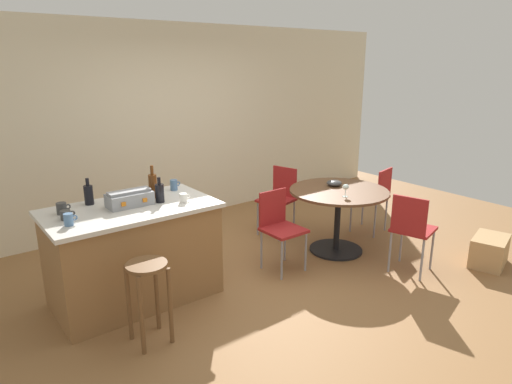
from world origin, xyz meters
TOP-DOWN VIEW (x-y plane):
  - ground_plane at (0.00, 0.00)m, footprint 8.80×8.80m
  - back_wall at (0.00, 2.28)m, footprint 8.00×0.10m
  - kitchen_island at (-1.37, 0.41)m, footprint 1.52×0.87m
  - wooden_stool at (-1.55, -0.33)m, footprint 0.33×0.33m
  - dining_table at (0.99, 0.01)m, footprint 1.14×1.14m
  - folding_chair_near at (0.83, 0.89)m, footprint 0.49×0.49m
  - folding_chair_far at (0.15, 0.08)m, footprint 0.40×0.40m
  - folding_chair_left at (1.16, -0.86)m, footprint 0.49×0.49m
  - folding_chair_right at (1.83, 0.14)m, footprint 0.48×0.48m
  - toolbox at (-1.35, 0.43)m, footprint 0.40×0.22m
  - bottle_0 at (-1.64, 0.70)m, footprint 0.08×0.08m
  - bottle_1 at (-1.07, 0.54)m, footprint 0.08×0.08m
  - bottle_2 at (-1.09, 0.37)m, footprint 0.08×0.08m
  - cup_0 at (-0.79, 0.66)m, footprint 0.11×0.07m
  - cup_1 at (-1.93, 0.40)m, footprint 0.12×0.08m
  - cup_2 at (-1.91, 0.57)m, footprint 0.12×0.08m
  - cup_3 at (-1.94, 0.24)m, footprint 0.11×0.07m
  - cup_4 at (-0.91, 0.23)m, footprint 0.11×0.07m
  - wine_glass at (0.84, -0.21)m, footprint 0.07×0.07m
  - serving_bowl at (1.07, 0.17)m, footprint 0.18×0.18m
  - cardboard_box at (2.06, -1.29)m, footprint 0.57×0.46m

SIDE VIEW (x-z plane):
  - ground_plane at x=0.00m, z-range 0.00..0.00m
  - cardboard_box at x=2.06m, z-range 0.00..0.32m
  - kitchen_island at x=-1.37m, z-range 0.00..0.93m
  - wooden_stool at x=-1.55m, z-range 0.15..0.84m
  - folding_chair_far at x=0.15m, z-range 0.08..0.94m
  - folding_chair_near at x=0.83m, z-range 0.08..0.95m
  - folding_chair_right at x=1.83m, z-range 0.08..0.96m
  - folding_chair_left at x=1.16m, z-range 0.09..0.97m
  - dining_table at x=0.99m, z-range 0.21..0.97m
  - serving_bowl at x=1.07m, z-range 0.76..0.83m
  - wine_glass at x=0.84m, z-range 0.80..0.94m
  - cup_1 at x=-1.93m, z-range 0.92..1.00m
  - cup_4 at x=-0.91m, z-range 0.92..1.01m
  - cup_3 at x=-1.94m, z-range 0.92..1.02m
  - cup_2 at x=-1.91m, z-range 0.92..1.02m
  - cup_0 at x=-0.79m, z-range 0.92..1.03m
  - toolbox at x=-1.35m, z-range 0.92..1.07m
  - bottle_2 at x=-1.09m, z-range 0.90..1.14m
  - bottle_0 at x=-1.64m, z-range 0.89..1.14m
  - bottle_1 at x=-1.07m, z-range 0.89..1.21m
  - back_wall at x=0.00m, z-range 0.00..2.70m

